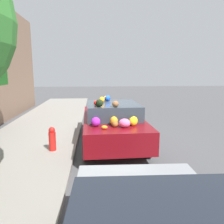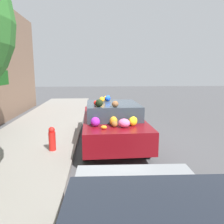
% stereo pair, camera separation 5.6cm
% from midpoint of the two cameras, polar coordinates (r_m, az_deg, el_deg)
% --- Properties ---
extents(ground_plane, '(60.00, 60.00, 0.00)m').
position_cam_midpoint_polar(ground_plane, '(7.48, -0.71, -8.16)').
color(ground_plane, '#4C4C4F').
extents(sidewalk_curb, '(24.00, 3.20, 0.13)m').
position_cam_midpoint_polar(sidewalk_curb, '(7.77, -21.19, -7.68)').
color(sidewalk_curb, gray).
rests_on(sidewalk_curb, ground).
extents(fire_hydrant, '(0.20, 0.20, 0.70)m').
position_cam_midpoint_polar(fire_hydrant, '(6.61, -15.58, -6.79)').
color(fire_hydrant, red).
rests_on(fire_hydrant, sidewalk_curb).
extents(art_car, '(4.34, 1.97, 1.61)m').
position_cam_midpoint_polar(art_car, '(7.24, -0.19, -2.64)').
color(art_car, maroon).
rests_on(art_car, ground).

